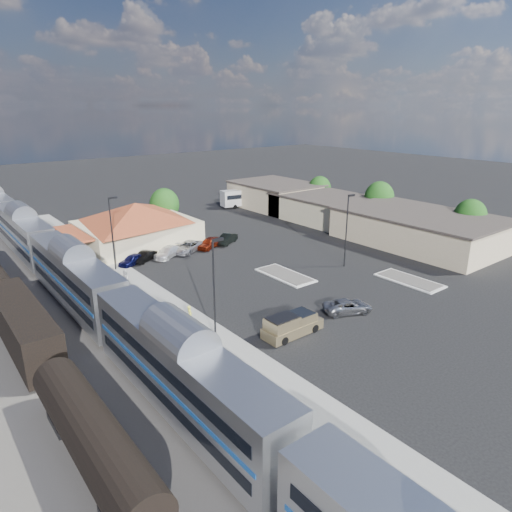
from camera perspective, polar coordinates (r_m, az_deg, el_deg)
ground at (r=49.85m, az=1.76°, el=-4.14°), size 280.00×280.00×0.00m
railbed at (r=48.06m, az=-24.70°, el=-6.72°), size 16.00×100.00×0.12m
platform at (r=48.73m, az=-13.86°, el=-5.12°), size 5.50×92.00×0.18m
passenger_train at (r=47.74m, az=-21.71°, el=-2.83°), size 3.00×104.00×5.55m
freight_cars at (r=41.56m, az=-27.03°, el=-8.13°), size 2.80×46.00×4.00m
station_depot at (r=66.32m, az=-14.77°, el=3.83°), size 18.35×12.24×6.20m
buildings_east at (r=77.83m, az=10.99°, el=5.53°), size 14.40×51.40×4.80m
traffic_island_south at (r=53.65m, az=3.68°, el=-2.38°), size 3.30×7.50×0.21m
traffic_island_north at (r=54.81m, az=18.62°, el=-2.89°), size 3.30×7.50×0.21m
lamp_plat_s at (r=37.36m, az=-5.17°, el=-3.25°), size 1.08×0.25×9.00m
lamp_plat_n at (r=56.30m, az=-17.53°, el=3.38°), size 1.08×0.25×9.00m
lamp_lot at (r=56.32m, az=11.34°, el=3.88°), size 1.08×0.25×9.00m
tree_east_a at (r=72.48m, az=25.19°, el=4.50°), size 4.56×4.56×6.42m
tree_east_b at (r=80.64m, az=15.14°, el=7.09°), size 4.94×4.94×6.96m
tree_east_c at (r=89.65m, az=7.95°, el=8.32°), size 4.41×4.41×6.21m
tree_depot at (r=74.52m, az=-11.38°, el=6.33°), size 4.71×4.71×6.63m
pickup_truck at (r=40.13m, az=4.61°, el=-8.56°), size 5.65×2.17×1.94m
suv at (r=45.00m, az=11.43°, el=-6.16°), size 5.25×3.99×1.32m
coach_bus at (r=90.83m, az=-1.13°, el=7.48°), size 10.93×3.96×3.43m
person_a at (r=41.74m, az=-8.26°, el=-7.32°), size 0.68×0.79×1.84m
person_b at (r=51.72m, az=-16.05°, el=-2.71°), size 0.71×0.91×1.86m
parked_car_a at (r=59.10m, az=-15.20°, el=-0.45°), size 4.25×3.03×1.34m
parked_car_b at (r=60.02m, az=-13.79°, el=-0.07°), size 4.11×3.10×1.30m
parked_car_c at (r=61.04m, az=-10.95°, el=0.49°), size 5.16×4.09×1.40m
parked_car_d at (r=62.71m, az=-8.50°, el=1.14°), size 5.82×4.62×1.47m
parked_car_e at (r=64.02m, az=-5.88°, el=1.63°), size 4.80×3.49×1.52m
parked_car_f at (r=65.95m, az=-3.67°, el=2.14°), size 4.50×3.35×1.42m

